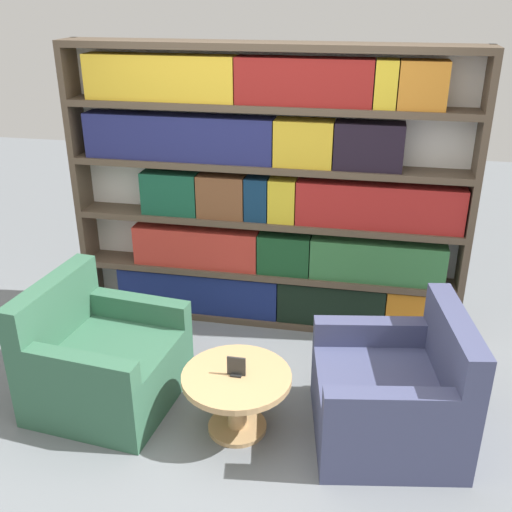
# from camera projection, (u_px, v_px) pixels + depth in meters

# --- Properties ---
(ground_plane) EXTENTS (14.00, 14.00, 0.00)m
(ground_plane) POSITION_uv_depth(u_px,v_px,m) (222.00, 440.00, 3.66)
(ground_plane) COLOR slate
(bookshelf) EXTENTS (3.04, 0.30, 2.18)m
(bookshelf) POSITION_uv_depth(u_px,v_px,m) (269.00, 196.00, 4.57)
(bookshelf) COLOR silver
(bookshelf) RESTS_ON ground_plane
(armchair_left) EXTENTS (0.94, 0.95, 0.83)m
(armchair_left) POSITION_uv_depth(u_px,v_px,m) (102.00, 362.00, 3.92)
(armchair_left) COLOR #336047
(armchair_left) RESTS_ON ground_plane
(armchair_right) EXTENTS (0.98, 0.99, 0.83)m
(armchair_right) POSITION_uv_depth(u_px,v_px,m) (393.00, 396.00, 3.60)
(armchair_right) COLOR #42476B
(armchair_right) RESTS_ON ground_plane
(coffee_table) EXTENTS (0.67, 0.67, 0.41)m
(coffee_table) POSITION_uv_depth(u_px,v_px,m) (237.00, 390.00, 3.64)
(coffee_table) COLOR tan
(coffee_table) RESTS_ON ground_plane
(table_sign) EXTENTS (0.11, 0.06, 0.12)m
(table_sign) POSITION_uv_depth(u_px,v_px,m) (236.00, 368.00, 3.57)
(table_sign) COLOR black
(table_sign) RESTS_ON coffee_table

